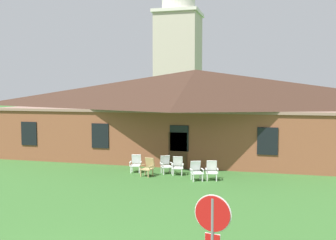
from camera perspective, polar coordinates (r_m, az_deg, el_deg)
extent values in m
cube|color=brown|center=(27.36, 4.02, -1.76)|extent=(24.59, 10.00, 3.20)
cube|color=#926D5E|center=(27.23, 4.04, 1.76)|extent=(25.08, 10.20, 0.16)
pyramid|color=#382319|center=(27.20, 4.05, 4.63)|extent=(25.58, 10.40, 2.57)
cube|color=black|center=(26.44, -19.62, -1.87)|extent=(1.10, 0.06, 1.50)
cube|color=black|center=(24.03, -9.87, -2.28)|extent=(1.10, 0.06, 1.50)
cube|color=black|center=(22.45, 1.65, -2.68)|extent=(1.10, 0.06, 1.50)
cube|color=black|center=(21.88, 14.32, -3.00)|extent=(1.10, 0.06, 1.50)
cube|color=#422819|center=(22.56, 1.44, -4.47)|extent=(1.10, 0.06, 2.10)
cube|color=#BCB29E|center=(45.99, 1.51, 6.96)|extent=(4.80, 4.80, 13.20)
cube|color=silver|center=(46.80, 1.53, 15.29)|extent=(5.18, 5.18, 0.36)
cylinder|color=silver|center=(47.05, 1.53, 16.82)|extent=(3.80, 3.80, 2.20)
cylinder|color=white|center=(8.44, 6.57, -13.39)|extent=(0.80, 0.16, 0.81)
cylinder|color=#B71414|center=(8.42, 6.51, -13.44)|extent=(0.75, 0.15, 0.76)
cube|color=#B71414|center=(8.60, 6.51, -16.72)|extent=(0.32, 0.08, 0.16)
cube|color=white|center=(8.61, 6.54, -16.69)|extent=(0.34, 0.08, 0.18)
cube|color=white|center=(21.45, -4.21, -7.30)|extent=(0.06, 0.06, 0.36)
cube|color=white|center=(21.52, -5.44, -7.27)|extent=(0.06, 0.06, 0.36)
cube|color=white|center=(21.88, -4.06, -7.07)|extent=(0.06, 0.06, 0.36)
cube|color=white|center=(21.94, -5.26, -7.04)|extent=(0.06, 0.06, 0.36)
cube|color=white|center=(21.66, -4.74, -6.64)|extent=(0.63, 0.61, 0.05)
cube|color=white|center=(21.90, -4.63, -5.71)|extent=(0.54, 0.29, 0.54)
cube|color=white|center=(21.56, -3.99, -6.15)|extent=(0.15, 0.47, 0.03)
cube|color=white|center=(21.42, -4.04, -6.52)|extent=(0.05, 0.05, 0.22)
cube|color=white|center=(21.64, -5.52, -6.12)|extent=(0.15, 0.47, 0.03)
cube|color=white|center=(21.51, -5.59, -6.49)|extent=(0.05, 0.05, 0.22)
cube|color=tan|center=(20.39, -2.90, -7.91)|extent=(0.06, 0.06, 0.36)
cube|color=tan|center=(20.63, -3.99, -7.77)|extent=(0.06, 0.06, 0.36)
cube|color=tan|center=(20.76, -2.25, -7.69)|extent=(0.06, 0.06, 0.36)
cube|color=tan|center=(21.00, -3.32, -7.55)|extent=(0.06, 0.06, 0.36)
cube|color=tan|center=(20.65, -3.12, -7.17)|extent=(0.65, 0.64, 0.05)
cube|color=tan|center=(20.85, -2.66, -6.22)|extent=(0.54, 0.31, 0.54)
cube|color=tan|center=(20.45, -2.46, -6.73)|extent=(0.18, 0.47, 0.03)
cube|color=tan|center=(20.33, -2.70, -7.11)|extent=(0.05, 0.05, 0.22)
cube|color=tan|center=(20.75, -3.83, -6.57)|extent=(0.18, 0.47, 0.03)
cube|color=tan|center=(20.64, -4.08, -6.94)|extent=(0.05, 0.05, 0.22)
cube|color=white|center=(21.15, 0.55, -7.46)|extent=(0.07, 0.07, 0.36)
cube|color=white|center=(21.02, -0.65, -7.53)|extent=(0.07, 0.07, 0.36)
cube|color=white|center=(21.56, 0.21, -7.23)|extent=(0.07, 0.07, 0.36)
cube|color=white|center=(21.44, -0.97, -7.29)|extent=(0.07, 0.07, 0.36)
cube|color=white|center=(21.25, -0.21, -6.83)|extent=(0.73, 0.72, 0.05)
cube|color=white|center=(21.49, -0.44, -5.89)|extent=(0.54, 0.43, 0.54)
cube|color=white|center=(21.28, 0.56, -6.29)|extent=(0.29, 0.43, 0.03)
cube|color=white|center=(21.15, 0.68, -6.66)|extent=(0.05, 0.05, 0.22)
cube|color=white|center=(21.12, -0.96, -6.37)|extent=(0.29, 0.43, 0.03)
cube|color=white|center=(20.99, -0.84, -6.74)|extent=(0.05, 0.05, 0.22)
cube|color=silver|center=(20.76, 2.01, -7.68)|extent=(0.06, 0.06, 0.36)
cube|color=silver|center=(20.78, 0.73, -7.67)|extent=(0.06, 0.06, 0.36)
cube|color=silver|center=(21.19, 2.05, -7.43)|extent=(0.06, 0.06, 0.36)
cube|color=silver|center=(21.22, 0.81, -7.42)|extent=(0.06, 0.06, 0.36)
cube|color=silver|center=(20.95, 1.40, -7.00)|extent=(0.63, 0.61, 0.05)
cube|color=silver|center=(21.20, 1.44, -6.04)|extent=(0.54, 0.28, 0.54)
cube|color=silver|center=(20.88, 2.20, -6.49)|extent=(0.14, 0.47, 0.03)
cube|color=silver|center=(20.74, 2.18, -6.88)|extent=(0.05, 0.05, 0.22)
cube|color=silver|center=(20.91, 0.60, -6.48)|extent=(0.14, 0.47, 0.03)
cube|color=silver|center=(20.77, 0.57, -6.86)|extent=(0.05, 0.05, 0.22)
cube|color=white|center=(19.60, 5.04, -8.42)|extent=(0.07, 0.07, 0.36)
cube|color=white|center=(19.49, 3.73, -8.49)|extent=(0.07, 0.07, 0.36)
cube|color=white|center=(20.02, 4.71, -8.15)|extent=(0.07, 0.07, 0.36)
cube|color=white|center=(19.91, 3.42, -8.21)|extent=(0.07, 0.07, 0.36)
cube|color=white|center=(19.71, 4.23, -7.73)|extent=(0.71, 0.70, 0.05)
cube|color=white|center=(19.95, 4.01, -6.71)|extent=(0.55, 0.39, 0.54)
cube|color=white|center=(19.72, 5.07, -7.15)|extent=(0.25, 0.45, 0.03)
cube|color=white|center=(19.59, 5.19, -7.56)|extent=(0.05, 0.05, 0.22)
cube|color=white|center=(19.58, 3.42, -7.23)|extent=(0.25, 0.45, 0.03)
cube|color=white|center=(19.45, 3.53, -7.64)|extent=(0.05, 0.05, 0.22)
cube|color=silver|center=(19.71, 7.09, -8.37)|extent=(0.06, 0.06, 0.36)
cube|color=silver|center=(19.69, 5.74, -8.37)|extent=(0.06, 0.06, 0.36)
cube|color=silver|center=(20.14, 7.04, -8.09)|extent=(0.06, 0.06, 0.36)
cube|color=silver|center=(20.12, 5.73, -8.09)|extent=(0.06, 0.06, 0.36)
cube|color=silver|center=(19.87, 6.41, -7.65)|extent=(0.62, 0.60, 0.05)
cube|color=silver|center=(20.12, 6.39, -6.63)|extent=(0.54, 0.27, 0.54)
cube|color=silver|center=(19.82, 7.26, -7.11)|extent=(0.14, 0.47, 0.03)
cube|color=silver|center=(19.68, 7.27, -7.52)|extent=(0.05, 0.05, 0.22)
cube|color=silver|center=(19.81, 5.57, -7.11)|extent=(0.14, 0.47, 0.03)
cube|color=silver|center=(19.67, 5.57, -7.52)|extent=(0.05, 0.05, 0.22)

